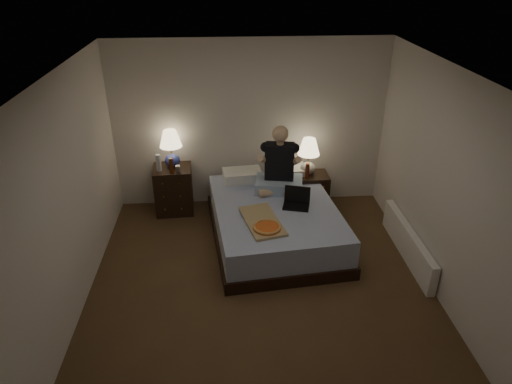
{
  "coord_description": "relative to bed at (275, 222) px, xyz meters",
  "views": [
    {
      "loc": [
        -0.35,
        -4.12,
        3.51
      ],
      "look_at": [
        0.0,
        0.9,
        0.85
      ],
      "focal_mm": 32.0,
      "sensor_mm": 36.0,
      "label": 1
    }
  ],
  "objects": [
    {
      "name": "nightstand_right",
      "position": [
        0.65,
        0.78,
        0.03
      ],
      "size": [
        0.46,
        0.41,
        0.58
      ],
      "primitive_type": "cube",
      "rotation": [
        0.0,
        0.0,
        0.03
      ],
      "color": "black",
      "rests_on": "floor"
    },
    {
      "name": "water_bottle",
      "position": [
        -1.6,
        0.8,
        0.57
      ],
      "size": [
        0.07,
        0.07,
        0.25
      ],
      "primitive_type": "cylinder",
      "color": "silver",
      "rests_on": "nightstand_left"
    },
    {
      "name": "floor",
      "position": [
        -0.27,
        -1.12,
        -0.26
      ],
      "size": [
        4.0,
        4.5,
        0.0
      ],
      "primitive_type": "cube",
      "color": "brown",
      "rests_on": "ground"
    },
    {
      "name": "ceiling",
      "position": [
        -0.27,
        -1.12,
        2.24
      ],
      "size": [
        4.0,
        4.5,
        0.0
      ],
      "primitive_type": "cube",
      "rotation": [
        3.14,
        0.0,
        0.0
      ],
      "color": "white",
      "rests_on": "ground"
    },
    {
      "name": "wall_right",
      "position": [
        1.73,
        -1.12,
        0.99
      ],
      "size": [
        0.0,
        4.5,
        2.5
      ],
      "primitive_type": "cube",
      "rotation": [
        1.57,
        0.0,
        -1.57
      ],
      "color": "silver",
      "rests_on": "ground"
    },
    {
      "name": "lamp_left",
      "position": [
        -1.42,
        0.93,
        0.73
      ],
      "size": [
        0.4,
        0.4,
        0.56
      ],
      "primitive_type": null,
      "rotation": [
        0.0,
        0.0,
        -0.29
      ],
      "color": "navy",
      "rests_on": "nightstand_left"
    },
    {
      "name": "soda_can",
      "position": [
        -1.32,
        0.73,
        0.5
      ],
      "size": [
        0.07,
        0.07,
        0.1
      ],
      "primitive_type": "cylinder",
      "color": "#9FA09B",
      "rests_on": "nightstand_left"
    },
    {
      "name": "beer_bottle_left",
      "position": [
        -1.41,
        0.71,
        0.56
      ],
      "size": [
        0.06,
        0.06,
        0.23
      ],
      "primitive_type": "cylinder",
      "color": "#54220C",
      "rests_on": "nightstand_left"
    },
    {
      "name": "laptop",
      "position": [
        0.27,
        -0.07,
        0.38
      ],
      "size": [
        0.4,
        0.36,
        0.24
      ],
      "primitive_type": null,
      "rotation": [
        0.0,
        0.0,
        -0.25
      ],
      "color": "black",
      "rests_on": "bed"
    },
    {
      "name": "radiator",
      "position": [
        1.66,
        -0.54,
        -0.06
      ],
      "size": [
        0.1,
        1.6,
        0.4
      ],
      "primitive_type": "cube",
      "color": "white",
      "rests_on": "floor"
    },
    {
      "name": "beer_bottle_right",
      "position": [
        0.54,
        0.68,
        0.43
      ],
      "size": [
        0.06,
        0.06,
        0.23
      ],
      "primitive_type": "cylinder",
      "color": "#5F210D",
      "rests_on": "nightstand_right"
    },
    {
      "name": "pizza_box",
      "position": [
        -0.16,
        -0.62,
        0.3
      ],
      "size": [
        0.57,
        0.83,
        0.08
      ],
      "primitive_type": null,
      "rotation": [
        0.0,
        0.0,
        0.24
      ],
      "color": "tan",
      "rests_on": "bed"
    },
    {
      "name": "lamp_right",
      "position": [
        0.57,
        0.81,
        0.6
      ],
      "size": [
        0.41,
        0.41,
        0.56
      ],
      "primitive_type": null,
      "rotation": [
        0.0,
        0.0,
        -0.34
      ],
      "color": "#9A9A92",
      "rests_on": "nightstand_right"
    },
    {
      "name": "nightstand_left",
      "position": [
        -1.43,
        0.88,
        0.09
      ],
      "size": [
        0.57,
        0.52,
        0.71
      ],
      "primitive_type": "cube",
      "rotation": [
        0.0,
        0.0,
        0.06
      ],
      "color": "black",
      "rests_on": "floor"
    },
    {
      "name": "wall_left",
      "position": [
        -2.27,
        -1.12,
        0.99
      ],
      "size": [
        0.0,
        4.5,
        2.5
      ],
      "primitive_type": "cube",
      "rotation": [
        1.57,
        0.0,
        1.57
      ],
      "color": "silver",
      "rests_on": "ground"
    },
    {
      "name": "person",
      "position": [
        0.1,
        0.44,
        0.73
      ],
      "size": [
        0.73,
        0.62,
        0.93
      ],
      "primitive_type": null,
      "rotation": [
        0.0,
        0.0,
        -0.16
      ],
      "color": "black",
      "rests_on": "bed"
    },
    {
      "name": "wall_back",
      "position": [
        -0.27,
        1.13,
        0.99
      ],
      "size": [
        4.0,
        0.0,
        2.5
      ],
      "primitive_type": "cube",
      "rotation": [
        1.57,
        0.0,
        0.0
      ],
      "color": "silver",
      "rests_on": "ground"
    },
    {
      "name": "wall_front",
      "position": [
        -0.27,
        -3.37,
        0.99
      ],
      "size": [
        4.0,
        0.0,
        2.5
      ],
      "primitive_type": "cube",
      "rotation": [
        -1.57,
        0.0,
        0.0
      ],
      "color": "silver",
      "rests_on": "ground"
    },
    {
      "name": "bed",
      "position": [
        0.0,
        0.0,
        0.0
      ],
      "size": [
        1.79,
        2.26,
        0.52
      ],
      "primitive_type": "cube",
      "rotation": [
        0.0,
        0.0,
        0.11
      ],
      "color": "#566EAC",
      "rests_on": "floor"
    }
  ]
}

